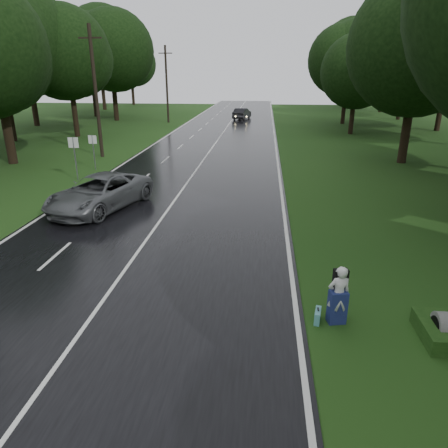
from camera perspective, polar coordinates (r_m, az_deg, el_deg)
The scene contains 17 objects.
ground at distance 13.93m, azimuth -15.07°, elevation -8.39°, with size 160.00×160.00×0.00m, color #1D3F12.
road at distance 32.37m, azimuth -2.94°, elevation 8.80°, with size 12.00×140.00×0.04m, color black.
lane_center at distance 32.36m, azimuth -2.94°, elevation 8.85°, with size 0.12×140.00×0.01m, color silver.
grey_car at distance 21.42m, azimuth -16.94°, elevation 4.22°, with size 2.81×6.09×1.69m, color #525658.
far_car at distance 61.69m, azimuth 2.52°, elevation 15.13°, with size 1.65×4.73×1.56m, color black.
hitchhiker at distance 11.75m, azimuth 15.66°, elevation -9.73°, with size 0.70×0.66×1.72m.
suitcase at distance 11.95m, azimuth 12.92°, elevation -12.37°, with size 0.15×0.51×0.36m, color teal.
utility_pole_mid at distance 35.49m, azimuth -16.59°, elevation 8.99°, with size 1.80×0.28×9.92m, color black, non-canonical shape.
utility_pole_far at distance 58.44m, azimuth -7.75°, elevation 13.86°, with size 1.80×0.28×9.79m, color black, non-canonical shape.
road_sign_a at distance 28.19m, azimuth -19.70°, elevation 5.83°, with size 0.65×0.10×2.71m, color white, non-canonical shape.
road_sign_b at distance 30.80m, azimuth -17.46°, elevation 7.25°, with size 0.58×0.10×2.42m, color white, non-canonical shape.
tree_left_d at distance 35.35m, azimuth -27.29°, elevation 7.53°, with size 8.68×8.68×13.56m, color black, non-canonical shape.
tree_left_e at distance 47.81m, azimuth -19.74°, elevation 11.43°, with size 9.29×9.29×14.52m, color black, non-canonical shape.
tree_left_f at distance 62.34m, azimuth -14.71°, elevation 13.80°, with size 10.00×10.00×15.63m, color black, non-canonical shape.
tree_right_d at distance 34.57m, azimuth 23.46°, elevation 7.87°, with size 8.85×8.85×13.83m, color black, non-canonical shape.
tree_right_e at distance 49.06m, azimuth 17.18°, elevation 11.92°, with size 7.08×7.08×11.06m, color black, non-canonical shape.
tree_right_f at distance 58.65m, azimuth 16.16°, elevation 13.29°, with size 8.88×8.88×13.88m, color black, non-canonical shape.
Camera 1 is at (4.71, -11.35, 6.56)m, focal length 32.78 mm.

